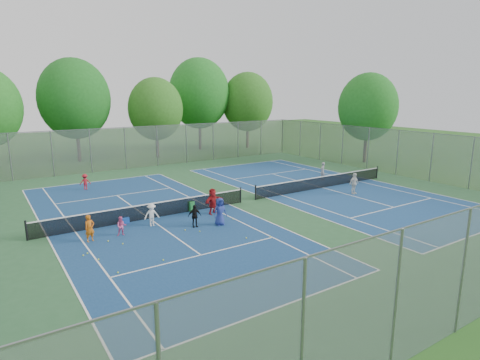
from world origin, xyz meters
The scene contains 36 objects.
ground centered at (0.00, 0.00, 0.00)m, with size 120.00×120.00×0.00m, color #24551A.
court_pad centered at (0.00, 0.00, 0.01)m, with size 32.00×32.00×0.01m, color #2A5932.
court_left centered at (-7.00, 0.00, 0.02)m, with size 10.97×23.77×0.01m, color navy.
court_right centered at (7.00, 0.00, 0.02)m, with size 10.97×23.77×0.01m, color navy.
net_left centered at (-7.00, 0.00, 0.46)m, with size 12.87×0.10×0.91m, color black.
net_right centered at (7.00, 0.00, 0.46)m, with size 12.87×0.10×0.91m, color black.
fence_north centered at (0.00, 16.00, 2.00)m, with size 32.00×0.10×4.00m, color gray.
fence_east centered at (16.00, 0.00, 2.00)m, with size 32.00×0.10×4.00m, color gray.
tree_nl centered at (-6.00, 23.00, 6.54)m, with size 7.20×7.20×10.69m.
tree_nc centered at (2.00, 21.00, 5.39)m, with size 6.00×6.00×8.85m.
tree_nr centered at (9.00, 24.00, 7.04)m, with size 7.60×7.60×11.42m.
tree_ne centered at (15.00, 22.00, 5.97)m, with size 6.60×6.60×9.77m.
tree_side_e centered at (19.00, 6.00, 5.74)m, with size 6.00×6.00×9.20m.
ball_crate centered at (-8.44, 0.03, 0.17)m, with size 0.40×0.40×0.34m, color blue.
ball_hopper centered at (-4.27, 0.05, 0.32)m, with size 0.32×0.32×0.63m, color green.
student_a centered at (-10.77, -1.85, 0.69)m, with size 0.50×0.33×1.38m, color #C25D12.
student_b centered at (-9.20, -1.88, 0.51)m, with size 0.50×0.39×1.03m, color #DE5691.
student_c centered at (-7.33, -1.28, 0.64)m, with size 0.83×0.48×1.29m, color silver.
student_d centered at (-5.45, -2.75, 0.64)m, with size 0.75×0.31×1.27m, color black.
student_e centered at (-4.10, -3.21, 0.78)m, with size 0.76×0.50×1.56m, color navy.
student_f centered at (-3.42, -1.20, 0.80)m, with size 1.48×0.47×1.60m, color maroon.
child_far_baseline centered at (-8.44, 9.48, 0.61)m, with size 0.79×0.46×1.23m, color #AB1824.
instructor centered at (9.02, 2.10, 0.76)m, with size 0.55×0.36×1.52m, color gray.
teen_court_b centered at (7.55, -2.56, 0.78)m, with size 0.91×0.38×1.55m, color silver.
tennis_ball_0 centered at (-6.16, -3.02, 0.03)m, with size 0.07×0.07×0.07m, color gold.
tennis_ball_1 centered at (-4.10, -5.81, 0.03)m, with size 0.07×0.07×0.07m, color #DAEC37.
tennis_ball_2 centered at (-3.01, -2.84, 0.03)m, with size 0.07×0.07×0.07m, color #C9D932.
tennis_ball_3 centered at (-5.61, -3.64, 0.03)m, with size 0.07×0.07×0.07m, color #ADC72E.
tennis_ball_4 centered at (-11.04, -4.40, 0.03)m, with size 0.07×0.07×0.07m, color #C8DF33.
tennis_ball_5 centered at (-8.68, -6.04, 0.03)m, with size 0.07×0.07×0.07m, color #C7E836.
tennis_ball_6 centered at (-2.97, -6.34, 0.03)m, with size 0.07×0.07×0.07m, color yellow.
tennis_ball_7 centered at (-11.28, -3.42, 0.03)m, with size 0.07×0.07×0.07m, color #C6EC36.
tennis_ball_8 centered at (-10.06, -2.40, 0.03)m, with size 0.07×0.07×0.07m, color #D1E836.
tennis_ball_9 centered at (-11.50, -3.56, 0.03)m, with size 0.07×0.07×0.07m, color #CFDD33.
tennis_ball_10 centered at (-10.72, -6.19, 0.03)m, with size 0.07×0.07×0.07m, color #BBD531.
tennis_ball_11 centered at (-9.57, -3.15, 0.03)m, with size 0.07×0.07×0.07m, color #DDED37.
Camera 1 is at (-14.88, -21.61, 7.29)m, focal length 30.00 mm.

